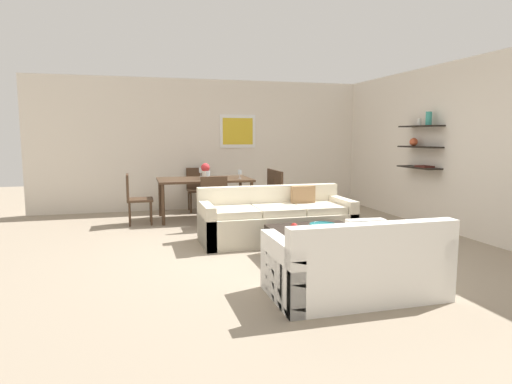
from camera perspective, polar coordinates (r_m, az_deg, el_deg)
The scene contains 19 objects.
ground_plane at distance 6.25m, azimuth 2.22°, elevation -7.01°, with size 18.00×18.00×0.00m, color gray.
back_wall_unit at distance 9.54m, azimuth -2.46°, elevation 6.16°, with size 8.40×0.09×2.70m.
right_wall_shelf_unit at distance 8.02m, azimuth 22.06°, elevation 5.40°, with size 0.34×8.20×2.70m.
sofa_beige at distance 6.54m, azimuth 2.60°, elevation -3.73°, with size 2.21×0.90×0.78m.
loveseat_white at distance 4.42m, azimuth 12.73°, elevation -9.32°, with size 1.63×0.90×0.78m.
coffee_table at distance 5.56m, azimuth 8.08°, elevation -6.86°, with size 1.09×1.09×0.38m.
decorative_bowl at distance 5.52m, azimuth 8.60°, elevation -4.47°, with size 0.33×0.33×0.09m.
candle_jar at distance 5.54m, azimuth 10.44°, elevation -4.56°, with size 0.08×0.08×0.07m, color silver.
apple_on_coffee_table at distance 5.52m, azimuth 4.94°, elevation -4.44°, with size 0.09×0.09×0.09m, color red.
dining_table at distance 8.25m, azimuth -6.67°, elevation 1.26°, with size 1.70×1.01×0.75m.
dining_chair_foot at distance 7.38m, azimuth -5.57°, elevation -0.82°, with size 0.44×0.44×0.88m.
dining_chair_right_near at distance 8.33m, azimuth 2.17°, elevation 0.14°, with size 0.44×0.44×0.88m.
dining_chair_head at distance 9.16m, azimuth -7.52°, elevation 0.74°, with size 0.44×0.44×0.88m.
dining_chair_left_near at distance 7.95m, azimuth -15.40°, elevation -0.47°, with size 0.44×0.44×0.88m.
dining_chair_right_far at distance 8.76m, azimuth 1.27°, elevation 0.50°, with size 0.44×0.44×0.88m.
wine_glass_right_near at distance 8.23m, azimuth -2.12°, elevation 2.55°, with size 0.07×0.07×0.16m.
wine_glass_head at distance 8.67m, azimuth -7.14°, elevation 2.78°, with size 0.07×0.07×0.17m.
wine_glass_foot at distance 7.79m, azimuth -6.19°, elevation 2.32°, with size 0.06×0.06×0.18m.
centerpiece_vase at distance 8.19m, azimuth -6.55°, elevation 2.79°, with size 0.16×0.16×0.29m.
Camera 1 is at (-1.84, -5.77, 1.55)m, focal length 30.98 mm.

